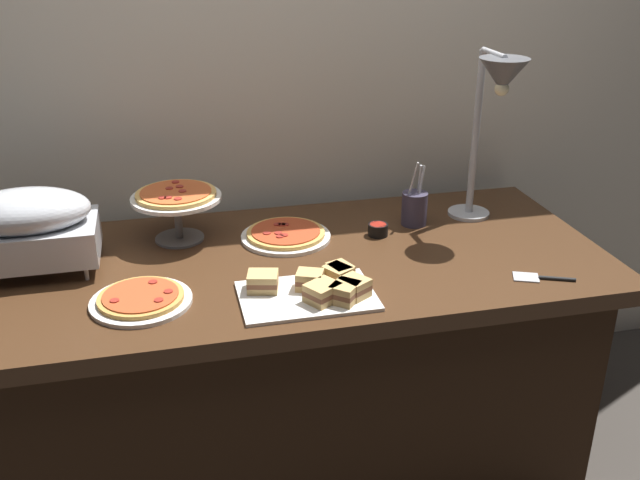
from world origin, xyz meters
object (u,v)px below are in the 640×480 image
at_px(pizza_plate_center, 141,299).
at_px(sandwich_platter, 317,288).
at_px(chafing_dish, 27,226).
at_px(serving_spatula, 541,278).
at_px(utensil_holder, 414,208).
at_px(pizza_plate_raised_stand, 176,200).
at_px(pizza_plate_front, 286,235).
at_px(sauce_cup_near, 378,229).
at_px(heat_lamp, 497,94).

relative_size(pizza_plate_center, sandwich_platter, 0.74).
relative_size(chafing_dish, serving_spatula, 2.21).
relative_size(chafing_dish, utensil_holder, 1.71).
distance_m(pizza_plate_center, serving_spatula, 1.10).
bearing_deg(pizza_plate_raised_stand, pizza_plate_center, -106.93).
height_order(pizza_plate_front, serving_spatula, pizza_plate_front).
distance_m(pizza_plate_raised_stand, sauce_cup_near, 0.64).
distance_m(heat_lamp, utensil_holder, 0.44).
bearing_deg(utensil_holder, serving_spatula, -65.28).
xyz_separation_m(sandwich_platter, sauce_cup_near, (0.28, 0.35, -0.00)).
xyz_separation_m(pizza_plate_center, sandwich_platter, (0.46, -0.07, 0.01)).
distance_m(chafing_dish, pizza_plate_center, 0.42).
relative_size(pizza_plate_front, pizza_plate_center, 1.06).
xyz_separation_m(pizza_plate_raised_stand, utensil_holder, (0.76, -0.05, -0.07)).
height_order(chafing_dish, pizza_plate_front, chafing_dish).
bearing_deg(pizza_plate_front, heat_lamp, -5.54).
bearing_deg(chafing_dish, pizza_plate_center, -42.24).
height_order(heat_lamp, serving_spatula, heat_lamp).
height_order(pizza_plate_raised_stand, utensil_holder, utensil_holder).
height_order(pizza_plate_front, sandwich_platter, sandwich_platter).
bearing_deg(heat_lamp, sandwich_platter, -152.56).
bearing_deg(serving_spatula, sauce_cup_near, 131.80).
relative_size(pizza_plate_center, serving_spatula, 1.57).
distance_m(pizza_plate_raised_stand, sandwich_platter, 0.58).
relative_size(pizza_plate_front, sauce_cup_near, 4.44).
bearing_deg(pizza_plate_front, serving_spatula, -34.20).
bearing_deg(heat_lamp, chafing_dish, 179.73).
bearing_deg(pizza_plate_front, pizza_plate_center, -143.93).
xyz_separation_m(pizza_plate_center, sauce_cup_near, (0.74, 0.28, 0.01)).
height_order(utensil_holder, serving_spatula, utensil_holder).
bearing_deg(pizza_plate_center, sauce_cup_near, 21.00).
relative_size(pizza_plate_front, pizza_plate_raised_stand, 1.02).
bearing_deg(chafing_dish, serving_spatula, -15.38).
xyz_separation_m(pizza_plate_front, sauce_cup_near, (0.29, -0.04, 0.01)).
distance_m(chafing_dish, pizza_plate_front, 0.76).
relative_size(pizza_plate_front, utensil_holder, 1.29).
distance_m(pizza_plate_center, pizza_plate_raised_stand, 0.43).
distance_m(pizza_plate_front, sauce_cup_near, 0.29).
relative_size(chafing_dish, pizza_plate_raised_stand, 1.36).
distance_m(chafing_dish, pizza_plate_raised_stand, 0.44).
height_order(heat_lamp, utensil_holder, heat_lamp).
relative_size(chafing_dish, pizza_plate_center, 1.41).
distance_m(pizza_plate_front, pizza_plate_raised_stand, 0.35).
relative_size(sandwich_platter, utensil_holder, 1.63).
distance_m(pizza_plate_raised_stand, serving_spatula, 1.10).
bearing_deg(sauce_cup_near, pizza_plate_center, -159.00).
bearing_deg(sauce_cup_near, sandwich_platter, -128.72).
bearing_deg(sandwich_platter, heat_lamp, 27.44).
xyz_separation_m(pizza_plate_center, pizza_plate_raised_stand, (0.12, 0.40, 0.12)).
distance_m(sauce_cup_near, serving_spatula, 0.53).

